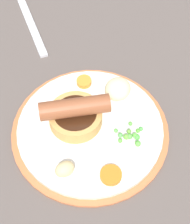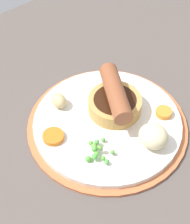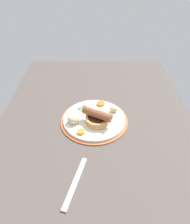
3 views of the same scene
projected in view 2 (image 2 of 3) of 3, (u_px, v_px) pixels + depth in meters
dining_table at (97, 131)px, 65.30cm from camera, size 110.00×80.00×3.00cm
dinner_plate at (107, 124)px, 63.69cm from camera, size 27.31×27.31×1.40cm
sausage_pudding at (115, 101)px, 62.98cm from camera, size 9.15×11.74×5.77cm
pea_pile at (97, 151)px, 57.87cm from camera, size 4.99×5.04×1.68cm
potato_chunk_0 at (59, 100)px, 64.60cm from camera, size 2.89×3.54×2.33cm
potato_chunk_1 at (153, 136)px, 58.63cm from camera, size 5.09×5.38×3.62cm
carrot_slice_1 at (53, 136)px, 60.38cm from camera, size 3.79×3.79×0.78cm
carrot_slice_5 at (164, 113)px, 63.70cm from camera, size 3.90×3.90×0.92cm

